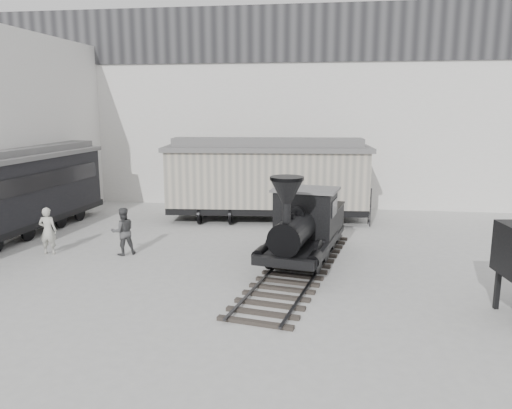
% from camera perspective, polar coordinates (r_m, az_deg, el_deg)
% --- Properties ---
extents(ground, '(90.00, 90.00, 0.00)m').
position_cam_1_polar(ground, '(15.51, -1.22, -10.37)').
color(ground, '#9E9E9B').
extents(north_wall, '(34.00, 2.51, 11.00)m').
position_cam_1_polar(north_wall, '(29.29, 3.69, 10.94)').
color(north_wall, silver).
rests_on(north_wall, ground).
extents(west_pavilion, '(7.00, 12.11, 9.00)m').
position_cam_1_polar(west_pavilion, '(29.53, -26.87, 7.71)').
color(west_pavilion, silver).
rests_on(west_pavilion, ground).
extents(locomotive, '(3.85, 10.02, 3.46)m').
position_cam_1_polar(locomotive, '(18.11, 5.39, -2.98)').
color(locomotive, '#282520').
rests_on(locomotive, ground).
extents(boxcar, '(10.34, 4.02, 4.14)m').
position_cam_1_polar(boxcar, '(24.92, 1.28, 3.09)').
color(boxcar, black).
rests_on(boxcar, ground).
extents(visitor_a, '(0.73, 0.52, 1.87)m').
position_cam_1_polar(visitor_a, '(20.99, -22.69, -2.80)').
color(visitor_a, beige).
rests_on(visitor_a, ground).
extents(visitor_b, '(1.15, 1.09, 1.86)m').
position_cam_1_polar(visitor_b, '(19.97, -14.96, -2.99)').
color(visitor_b, '#424344').
rests_on(visitor_b, ground).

